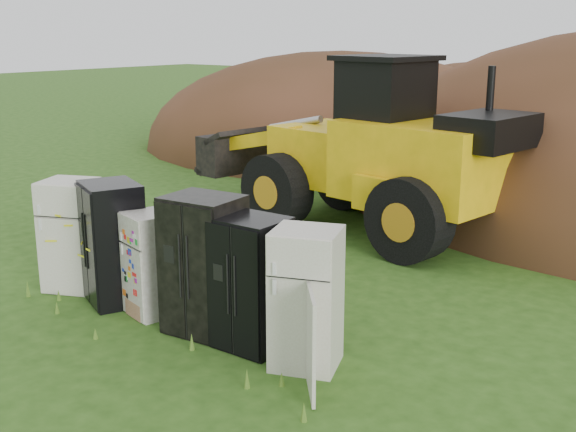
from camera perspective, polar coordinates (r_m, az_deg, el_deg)
name	(u,v)px	position (r m, az deg, el deg)	size (l,w,h in m)	color
ground	(183,322)	(10.86, -8.31, -8.31)	(120.00, 120.00, 0.00)	#274B14
fridge_leftmost	(71,235)	(12.37, -16.74, -1.43)	(0.81, 0.78, 1.83)	silver
fridge_black_side	(113,243)	(11.58, -13.66, -2.09)	(1.00, 0.79, 1.91)	black
fridge_sticker	(152,264)	(10.99, -10.70, -3.74)	(0.70, 0.65, 1.58)	silver
fridge_dark_mid	(204,265)	(10.19, -6.64, -3.87)	(1.01, 0.82, 1.97)	black
fridge_black_right	(251,283)	(9.67, -2.90, -5.33)	(0.90, 0.75, 1.81)	black
fridge_open_door	(306,299)	(9.13, 1.46, -6.55)	(0.82, 0.76, 1.81)	silver
wheel_loader	(349,142)	(15.64, 4.87, 5.85)	(7.63, 3.09, 3.69)	yellow
dirt_mound_left	(340,151)	(25.81, 4.12, 5.13)	(15.57, 11.68, 7.00)	#3F2714
dirt_mound_back	(551,156)	(26.27, 20.07, 4.45)	(19.66, 13.11, 6.55)	#3F2714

